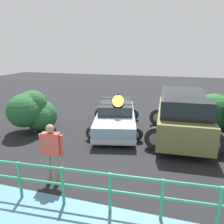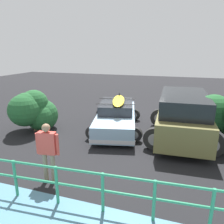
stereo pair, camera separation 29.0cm
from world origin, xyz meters
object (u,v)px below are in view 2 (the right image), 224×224
(bush_near_left, at_px, (33,111))
(suv_car, at_px, (183,116))
(person_bystander, at_px, (48,147))
(sedan_car, at_px, (116,116))

(bush_near_left, bearing_deg, suv_car, -170.41)
(person_bystander, bearing_deg, bush_near_left, -47.86)
(bush_near_left, bearing_deg, sedan_car, -158.35)
(suv_car, distance_m, bush_near_left, 6.27)
(suv_car, relative_size, bush_near_left, 2.20)
(suv_car, height_order, person_bystander, suv_car)
(suv_car, xyz_separation_m, bush_near_left, (6.18, 1.04, -0.05))
(sedan_car, distance_m, bush_near_left, 3.64)
(sedan_car, bearing_deg, suv_car, 174.06)
(suv_car, distance_m, person_bystander, 5.36)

